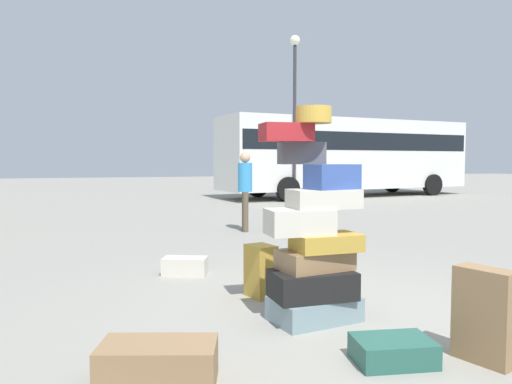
# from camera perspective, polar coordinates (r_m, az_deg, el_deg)

# --- Properties ---
(ground_plane) EXTENTS (80.00, 80.00, 0.00)m
(ground_plane) POSITION_cam_1_polar(r_m,az_deg,el_deg) (4.89, 9.64, -14.20)
(ground_plane) COLOR gray
(suitcase_tower) EXTENTS (0.92, 0.73, 1.99)m
(suitcase_tower) POSITION_cam_1_polar(r_m,az_deg,el_deg) (4.60, 6.71, -5.55)
(suitcase_tower) COLOR gray
(suitcase_tower) RESTS_ON ground
(suitcase_teal_foreground_far) EXTENTS (0.62, 0.48, 0.18)m
(suitcase_teal_foreground_far) POSITION_cam_1_polar(r_m,az_deg,el_deg) (3.93, 15.72, -17.43)
(suitcase_teal_foreground_far) COLOR #26594C
(suitcase_teal_foreground_far) RESTS_ON ground
(suitcase_brown_foreground_near) EXTENTS (0.33, 0.47, 0.70)m
(suitcase_brown_foreground_near) POSITION_cam_1_polar(r_m,az_deg,el_deg) (4.10, 25.21, -12.91)
(suitcase_brown_foreground_near) COLOR olive
(suitcase_brown_foreground_near) RESTS_ON ground
(suitcase_brown_behind_tower) EXTENTS (0.86, 0.62, 0.28)m
(suitcase_brown_behind_tower) POSITION_cam_1_polar(r_m,az_deg,el_deg) (3.51, -11.37, -19.10)
(suitcase_brown_behind_tower) COLOR olive
(suitcase_brown_behind_tower) RESTS_ON ground
(suitcase_tan_right_side) EXTENTS (0.32, 0.38, 0.57)m
(suitcase_tan_right_side) POSITION_cam_1_polar(r_m,az_deg,el_deg) (5.42, 0.57, -9.21)
(suitcase_tan_right_side) COLOR #B28C33
(suitcase_tan_right_side) RESTS_ON ground
(suitcase_cream_white_trunk) EXTENTS (0.64, 0.49, 0.23)m
(suitcase_cream_white_trunk) POSITION_cam_1_polar(r_m,az_deg,el_deg) (6.54, -8.30, -8.55)
(suitcase_cream_white_trunk) COLOR beige
(suitcase_cream_white_trunk) RESTS_ON ground
(person_bearded_onlooker) EXTENTS (0.30, 0.34, 1.67)m
(person_bearded_onlooker) POSITION_cam_1_polar(r_m,az_deg,el_deg) (10.24, -1.29, 0.92)
(person_bearded_onlooker) COLOR brown
(person_bearded_onlooker) RESTS_ON ground
(parked_bus) EXTENTS (11.17, 4.11, 3.15)m
(parked_bus) POSITION_cam_1_polar(r_m,az_deg,el_deg) (20.67, 10.62, 4.61)
(parked_bus) COLOR silver
(parked_bus) RESTS_ON ground
(lamp_post) EXTENTS (0.36, 0.36, 5.95)m
(lamp_post) POSITION_cam_1_polar(r_m,az_deg,el_deg) (17.91, 4.55, 11.43)
(lamp_post) COLOR #333338
(lamp_post) RESTS_ON ground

